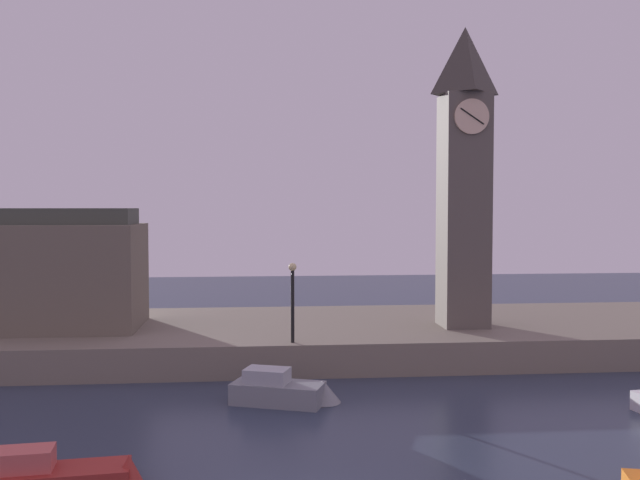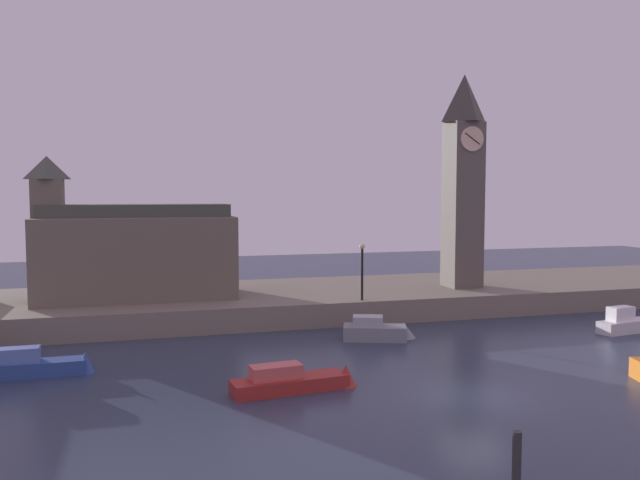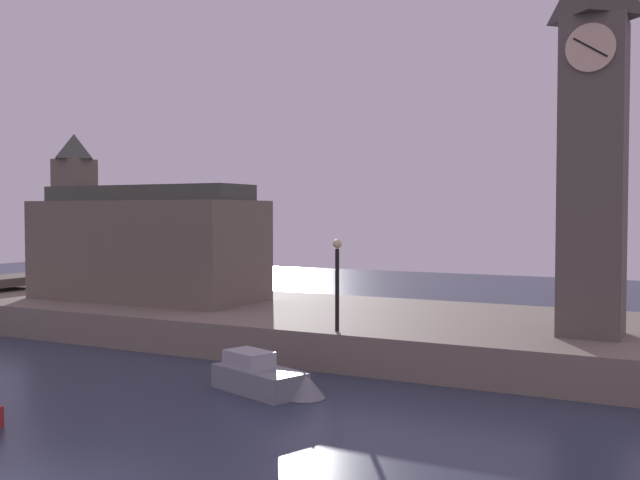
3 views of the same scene
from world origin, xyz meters
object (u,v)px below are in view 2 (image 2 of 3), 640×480
(boat_dinghy_red, at_px, (302,381))
(boat_cruiser_grey, at_px, (381,330))
(parliament_hall, at_px, (131,252))
(streetlamp, at_px, (362,264))
(boat_ferry_white, at_px, (630,323))
(boat_tour_blue, at_px, (38,366))
(clock_tower, at_px, (463,178))
(mooring_post_left, at_px, (517,467))

(boat_dinghy_red, bearing_deg, boat_cruiser_grey, 49.83)
(boat_dinghy_red, bearing_deg, parliament_hall, 112.37)
(streetlamp, xyz_separation_m, boat_ferry_white, (14.43, -6.64, -3.22))
(boat_tour_blue, xyz_separation_m, boat_cruiser_grey, (17.38, 2.50, 0.04))
(boat_ferry_white, bearing_deg, parliament_hall, 157.93)
(boat_dinghy_red, xyz_separation_m, boat_ferry_white, (21.37, 5.42, 0.13))
(streetlamp, height_order, boat_ferry_white, streetlamp)
(boat_tour_blue, bearing_deg, boat_cruiser_grey, 8.19)
(clock_tower, height_order, mooring_post_left, clock_tower)
(parliament_hall, xyz_separation_m, boat_cruiser_grey, (13.45, -9.22, -3.95))
(parliament_hall, height_order, boat_ferry_white, parliament_hall)
(boat_tour_blue, distance_m, boat_cruiser_grey, 17.56)
(clock_tower, height_order, boat_tour_blue, clock_tower)
(boat_tour_blue, xyz_separation_m, boat_dinghy_red, (10.89, -5.19, -0.08))
(boat_tour_blue, bearing_deg, mooring_post_left, -49.17)
(streetlamp, distance_m, boat_tour_blue, 19.38)
(boat_cruiser_grey, bearing_deg, mooring_post_left, -100.54)
(streetlamp, height_order, boat_tour_blue, streetlamp)
(clock_tower, xyz_separation_m, boat_dinghy_red, (-15.78, -15.59, -8.89))
(parliament_hall, bearing_deg, mooring_post_left, -70.25)
(clock_tower, relative_size, parliament_hall, 1.22)
(mooring_post_left, distance_m, boat_cruiser_grey, 18.94)
(mooring_post_left, xyz_separation_m, boat_dinghy_red, (-3.03, 10.92, -0.57))
(boat_tour_blue, height_order, boat_ferry_white, boat_ferry_white)
(clock_tower, bearing_deg, boat_cruiser_grey, -139.62)
(parliament_hall, relative_size, streetlamp, 3.45)
(boat_dinghy_red, height_order, boat_cruiser_grey, boat_cruiser_grey)
(streetlamp, bearing_deg, clock_tower, 21.74)
(clock_tower, bearing_deg, parliament_hall, 176.68)
(parliament_hall, xyz_separation_m, boat_dinghy_red, (6.96, -16.91, -4.07))
(clock_tower, xyz_separation_m, streetlamp, (-8.84, -3.53, -5.54))
(boat_cruiser_grey, bearing_deg, boat_dinghy_red, -130.17)
(clock_tower, xyz_separation_m, boat_tour_blue, (-26.67, -10.40, -8.81))
(parliament_hall, distance_m, boat_dinghy_red, 18.74)
(clock_tower, height_order, boat_cruiser_grey, clock_tower)
(streetlamp, bearing_deg, boat_cruiser_grey, -95.82)
(boat_cruiser_grey, distance_m, boat_ferry_white, 15.05)
(mooring_post_left, relative_size, boat_ferry_white, 0.44)
(streetlamp, bearing_deg, mooring_post_left, -99.65)
(streetlamp, bearing_deg, boat_dinghy_red, -119.91)
(boat_cruiser_grey, relative_size, boat_ferry_white, 1.03)
(clock_tower, bearing_deg, boat_ferry_white, -61.20)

